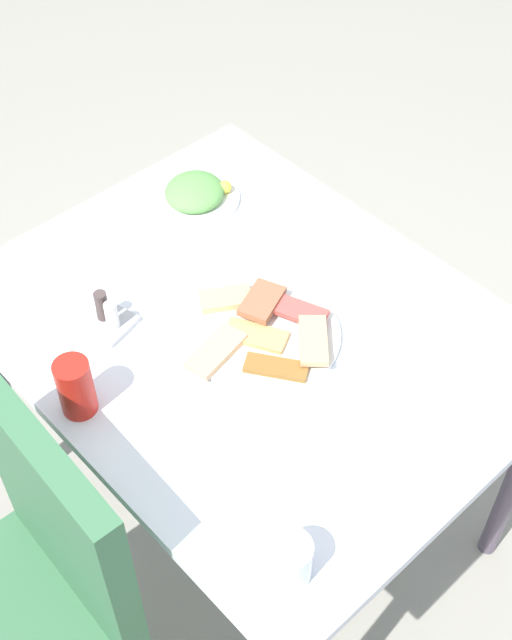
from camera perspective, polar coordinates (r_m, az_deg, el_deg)
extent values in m
plane|color=gray|center=(2.31, -0.24, -12.47)|extent=(6.00, 6.00, 0.00)
cube|color=silver|center=(1.72, -0.31, -0.67)|extent=(1.08, 0.85, 0.02)
cylinder|color=#53485A|center=(2.40, -1.62, 4.37)|extent=(0.04, 0.04, 0.70)
cylinder|color=#53485A|center=(2.16, -16.34, -4.91)|extent=(0.04, 0.04, 0.70)
cube|color=#386A45|center=(1.54, -12.86, -12.67)|extent=(0.40, 0.07, 0.46)
cylinder|color=#986F52|center=(2.06, -13.37, -15.80)|extent=(0.03, 0.03, 0.40)
cylinder|color=white|center=(1.69, 0.47, -0.98)|extent=(0.30, 0.30, 0.01)
cube|color=#E1A05E|center=(1.67, -0.02, -1.03)|extent=(0.14, 0.11, 0.01)
cube|color=#9E5E41|center=(1.71, 0.39, 1.27)|extent=(0.10, 0.12, 0.01)
cube|color=brown|center=(1.62, 1.35, -3.15)|extent=(0.13, 0.11, 0.01)
cube|color=#C54E46|center=(1.70, 2.78, 0.63)|extent=(0.13, 0.09, 0.01)
cube|color=tan|center=(1.74, -1.97, 1.45)|extent=(0.10, 0.12, 0.02)
cube|color=tan|center=(1.65, -2.66, -2.08)|extent=(0.08, 0.14, 0.01)
cube|color=tan|center=(1.65, 3.83, -1.36)|extent=(0.12, 0.12, 0.01)
cylinder|color=white|center=(2.00, -4.07, 8.05)|extent=(0.21, 0.21, 0.01)
ellipsoid|color=#5F9D4D|center=(1.98, -4.10, 8.49)|extent=(0.19, 0.20, 0.05)
sphere|color=yellow|center=(1.99, -2.07, 8.82)|extent=(0.03, 0.03, 0.03)
cylinder|color=red|center=(1.57, -11.89, -4.39)|extent=(0.09, 0.09, 0.12)
cylinder|color=silver|center=(1.38, 2.23, -15.63)|extent=(0.07, 0.07, 0.09)
cube|color=white|center=(1.57, 11.31, -7.81)|extent=(0.13, 0.13, 0.00)
cube|color=silver|center=(1.58, 11.75, -7.35)|extent=(0.19, 0.05, 0.00)
cube|color=silver|center=(1.56, 10.91, -8.11)|extent=(0.18, 0.06, 0.00)
cube|color=#B2B2B7|center=(1.74, -9.72, -0.21)|extent=(0.11, 0.11, 0.01)
cylinder|color=white|center=(1.70, -9.56, 0.30)|extent=(0.03, 0.03, 0.06)
cylinder|color=#493B39|center=(1.72, -10.20, 0.96)|extent=(0.03, 0.03, 0.07)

